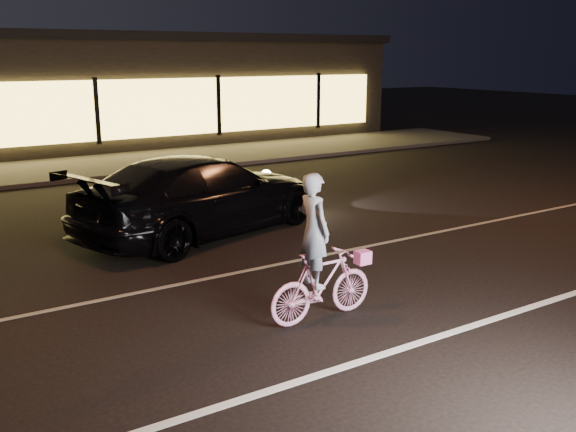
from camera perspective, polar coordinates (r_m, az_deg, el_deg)
ground at (r=9.78m, az=9.62°, el=-6.56°), size 90.00×90.00×0.00m
lane_stripe_near at (r=8.81m, az=16.24°, el=-9.30°), size 60.00×0.12×0.01m
lane_stripe_far at (r=11.24m, az=2.79°, el=-3.57°), size 60.00×0.10×0.01m
sidewalk at (r=20.95m, az=-14.92°, el=4.45°), size 30.00×4.00×0.12m
storefront at (r=26.46m, az=-19.29°, el=10.64°), size 25.40×8.42×4.20m
cyclist at (r=8.41m, az=2.84°, el=-4.72°), size 1.58×0.55×1.99m
sedan at (r=12.57m, az=-7.56°, el=1.87°), size 5.73×3.58×1.55m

